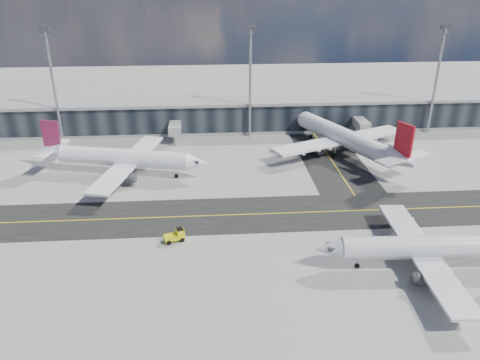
{
  "coord_description": "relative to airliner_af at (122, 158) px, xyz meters",
  "views": [
    {
      "loc": [
        -11.29,
        -72.57,
        42.37
      ],
      "look_at": [
        -5.47,
        8.64,
        5.0
      ],
      "focal_mm": 35.0,
      "sensor_mm": 36.0,
      "label": 1
    }
  ],
  "objects": [
    {
      "name": "ground",
      "position": [
        30.52,
        -24.66,
        -3.84
      ],
      "size": [
        300.0,
        300.0,
        0.0
      ],
      "primitive_type": "plane",
      "color": "gray",
      "rests_on": "ground"
    },
    {
      "name": "taxiway_lanes",
      "position": [
        34.44,
        -13.92,
        -3.83
      ],
      "size": [
        180.0,
        63.0,
        0.03
      ],
      "color": "black",
      "rests_on": "ground"
    },
    {
      "name": "terminal_concourse",
      "position": [
        30.57,
        30.27,
        0.25
      ],
      "size": [
        152.0,
        19.8,
        8.8
      ],
      "color": "black",
      "rests_on": "ground"
    },
    {
      "name": "floodlight_masts",
      "position": [
        30.52,
        23.34,
        11.77
      ],
      "size": [
        102.5,
        0.7,
        28.9
      ],
      "color": "gray",
      "rests_on": "ground"
    },
    {
      "name": "airliner_af",
      "position": [
        0.0,
        0.0,
        0.0
      ],
      "size": [
        38.88,
        33.41,
        11.62
      ],
      "rotation": [
        0.0,
        0.0,
        -1.81
      ],
      "color": "white",
      "rests_on": "ground"
    },
    {
      "name": "airliner_redtail",
      "position": [
        52.48,
        8.04,
        0.46
      ],
      "size": [
        36.16,
        41.88,
        13.0
      ],
      "rotation": [
        0.0,
        0.0,
        0.42
      ],
      "color": "white",
      "rests_on": "ground"
    },
    {
      "name": "airliner_near",
      "position": [
        52.67,
        -39.38,
        -0.35
      ],
      "size": [
        35.61,
        30.33,
        10.56
      ],
      "rotation": [
        0.0,
        0.0,
        1.53
      ],
      "color": "silver",
      "rests_on": "ground"
    },
    {
      "name": "baggage_tug",
      "position": [
        13.33,
        -29.0,
        -2.76
      ],
      "size": [
        3.77,
        2.62,
        2.15
      ],
      "rotation": [
        0.0,
        0.0,
        -1.27
      ],
      "color": "#DBDD0B",
      "rests_on": "ground"
    },
    {
      "name": "service_van",
      "position": [
        37.31,
        10.14,
        -3.09
      ],
      "size": [
        5.22,
        5.79,
        1.49
      ],
      "primitive_type": "imported",
      "rotation": [
        0.0,
        0.0,
        0.65
      ],
      "color": "white",
      "rests_on": "ground"
    }
  ]
}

